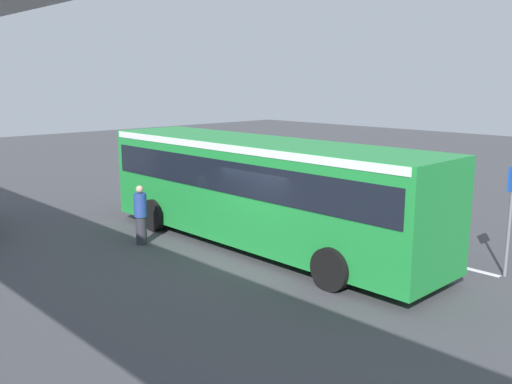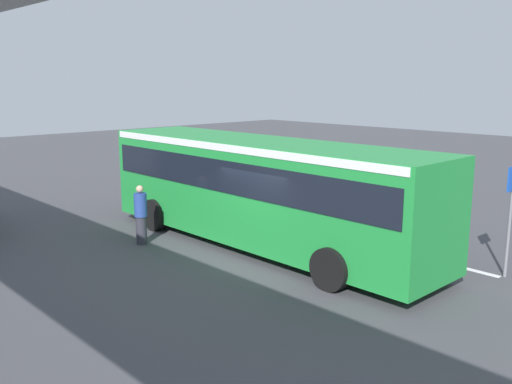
{
  "view_description": "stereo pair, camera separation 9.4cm",
  "coord_description": "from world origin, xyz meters",
  "views": [
    {
      "loc": [
        -10.31,
        10.31,
        4.81
      ],
      "look_at": [
        1.27,
        -0.76,
        1.6
      ],
      "focal_mm": 38.93,
      "sensor_mm": 36.0,
      "label": 1
    },
    {
      "loc": [
        -10.38,
        10.24,
        4.81
      ],
      "look_at": [
        1.27,
        -0.76,
        1.6
      ],
      "focal_mm": 38.93,
      "sensor_mm": 36.0,
      "label": 2
    }
  ],
  "objects": [
    {
      "name": "ground",
      "position": [
        0.0,
        0.0,
        0.0
      ],
      "size": [
        80.0,
        80.0,
        0.0
      ],
      "primitive_type": "plane",
      "color": "#424247"
    },
    {
      "name": "city_bus",
      "position": [
        1.05,
        -0.72,
        1.88
      ],
      "size": [
        11.54,
        2.85,
        3.15
      ],
      "color": "#1E8C38",
      "rests_on": "ground"
    },
    {
      "name": "pedestrian",
      "position": [
        3.66,
        1.71,
        0.89
      ],
      "size": [
        0.38,
        0.38,
        1.79
      ],
      "color": "#2D2D38",
      "rests_on": "ground"
    },
    {
      "name": "traffic_sign",
      "position": [
        -5.06,
        -3.36,
        1.89
      ],
      "size": [
        0.08,
        0.6,
        2.8
      ],
      "color": "slate",
      "rests_on": "ground"
    },
    {
      "name": "lane_dash_left",
      "position": [
        -4.0,
        -3.24,
        0.0
      ],
      "size": [
        2.0,
        0.2,
        0.01
      ],
      "primitive_type": "cube",
      "color": "silver",
      "rests_on": "ground"
    },
    {
      "name": "lane_dash_centre",
      "position": [
        0.0,
        -3.24,
        0.0
      ],
      "size": [
        2.0,
        0.2,
        0.01
      ],
      "primitive_type": "cube",
      "color": "silver",
      "rests_on": "ground"
    },
    {
      "name": "lane_dash_right",
      "position": [
        4.0,
        -3.24,
        0.0
      ],
      "size": [
        2.0,
        0.2,
        0.01
      ],
      "primitive_type": "cube",
      "color": "silver",
      "rests_on": "ground"
    },
    {
      "name": "lane_dash_rightmost",
      "position": [
        8.0,
        -3.24,
        0.0
      ],
      "size": [
        2.0,
        0.2,
        0.01
      ],
      "primitive_type": "cube",
      "color": "silver",
      "rests_on": "ground"
    }
  ]
}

